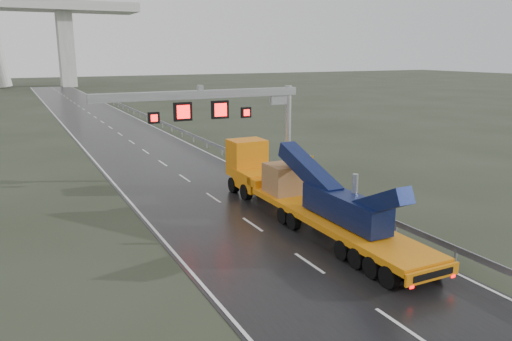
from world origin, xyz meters
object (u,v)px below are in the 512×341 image
sign_gantry (229,110)px  striped_barrier (280,175)px  heavy_haul_truck (295,189)px  exit_sign_pair (305,164)px

sign_gantry → striped_barrier: (3.90, -0.52, -5.02)m
sign_gantry → heavy_haul_truck: bearing=-84.0°
heavy_haul_truck → exit_sign_pair: bearing=54.0°
striped_barrier → exit_sign_pair: bearing=-18.1°
heavy_haul_truck → exit_sign_pair: size_ratio=8.63×
heavy_haul_truck → striped_barrier: bearing=67.3°
exit_sign_pair → striped_barrier: bearing=167.2°
heavy_haul_truck → exit_sign_pair: 7.70m
sign_gantry → exit_sign_pair: size_ratio=6.87×
sign_gantry → heavy_haul_truck: 8.74m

